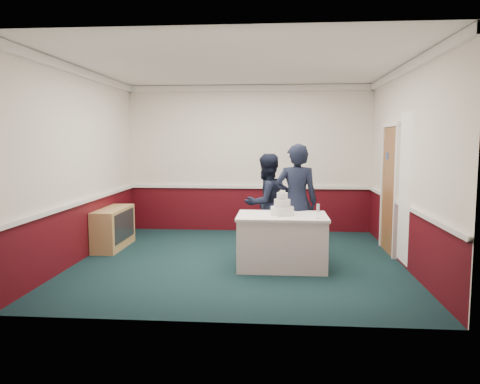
# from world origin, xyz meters

# --- Properties ---
(ground) EXTENTS (5.00, 5.00, 0.00)m
(ground) POSITION_xyz_m (0.00, 0.00, 0.00)
(ground) COLOR #132B2F
(ground) RESTS_ON ground
(room_shell) EXTENTS (5.00, 5.00, 3.00)m
(room_shell) POSITION_xyz_m (0.08, 0.61, 1.97)
(room_shell) COLOR silver
(room_shell) RESTS_ON ground
(sideboard) EXTENTS (0.41, 1.20, 0.70)m
(sideboard) POSITION_xyz_m (-2.28, 0.73, 0.35)
(sideboard) COLOR tan
(sideboard) RESTS_ON ground
(cake_table) EXTENTS (1.32, 0.92, 0.79)m
(cake_table) POSITION_xyz_m (0.66, -0.31, 0.40)
(cake_table) COLOR white
(cake_table) RESTS_ON ground
(wedding_cake) EXTENTS (0.35, 0.35, 0.36)m
(wedding_cake) POSITION_xyz_m (0.66, -0.31, 0.90)
(wedding_cake) COLOR white
(wedding_cake) RESTS_ON cake_table
(cake_knife) EXTENTS (0.08, 0.22, 0.00)m
(cake_knife) POSITION_xyz_m (0.63, -0.51, 0.79)
(cake_knife) COLOR silver
(cake_knife) RESTS_ON cake_table
(champagne_flute) EXTENTS (0.05, 0.05, 0.21)m
(champagne_flute) POSITION_xyz_m (1.16, -0.59, 0.93)
(champagne_flute) COLOR silver
(champagne_flute) RESTS_ON cake_table
(person_man) EXTENTS (1.03, 0.99, 1.66)m
(person_man) POSITION_xyz_m (0.40, 0.59, 0.83)
(person_man) COLOR black
(person_man) RESTS_ON ground
(person_woman) EXTENTS (0.68, 0.45, 1.83)m
(person_woman) POSITION_xyz_m (0.89, 0.23, 0.92)
(person_woman) COLOR black
(person_woman) RESTS_ON ground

